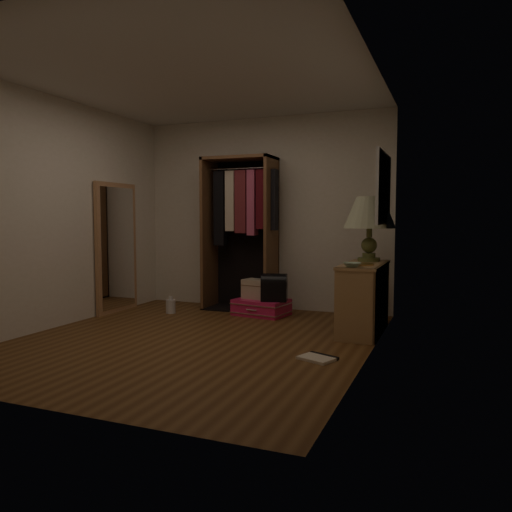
% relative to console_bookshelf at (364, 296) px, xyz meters
% --- Properties ---
extents(ground, '(4.00, 4.00, 0.00)m').
position_rel_console_bookshelf_xyz_m(ground, '(-1.54, -1.04, -0.39)').
color(ground, '#563518').
rests_on(ground, ground).
extents(room_walls, '(3.52, 4.02, 2.60)m').
position_rel_console_bookshelf_xyz_m(room_walls, '(-1.46, -1.00, 1.11)').
color(room_walls, silver).
rests_on(room_walls, ground).
extents(console_bookshelf, '(0.42, 1.12, 0.75)m').
position_rel_console_bookshelf_xyz_m(console_bookshelf, '(0.00, 0.00, 0.00)').
color(console_bookshelf, '#A0794D').
rests_on(console_bookshelf, ground).
extents(open_wardrobe, '(1.01, 0.50, 2.05)m').
position_rel_console_bookshelf_xyz_m(open_wardrobe, '(-1.75, 0.73, 0.83)').
color(open_wardrobe, brown).
rests_on(open_wardrobe, ground).
extents(floor_mirror, '(0.06, 0.80, 1.70)m').
position_rel_console_bookshelf_xyz_m(floor_mirror, '(-3.24, -0.04, 0.46)').
color(floor_mirror, '#B07E55').
rests_on(floor_mirror, ground).
extents(pink_suitcase, '(0.73, 0.58, 0.20)m').
position_rel_console_bookshelf_xyz_m(pink_suitcase, '(-1.37, 0.44, -0.29)').
color(pink_suitcase, '#CD1953').
rests_on(pink_suitcase, ground).
extents(train_case, '(0.41, 0.32, 0.26)m').
position_rel_console_bookshelf_xyz_m(train_case, '(-1.44, 0.49, -0.06)').
color(train_case, tan).
rests_on(train_case, pink_suitcase).
extents(black_bag, '(0.36, 0.28, 0.35)m').
position_rel_console_bookshelf_xyz_m(black_bag, '(-1.17, 0.37, -0.01)').
color(black_bag, black).
rests_on(black_bag, pink_suitcase).
extents(table_lamp, '(0.68, 0.68, 0.73)m').
position_rel_console_bookshelf_xyz_m(table_lamp, '(0.00, 0.27, 0.89)').
color(table_lamp, '#4E582A').
rests_on(table_lamp, console_bookshelf).
extents(brass_tray, '(0.27, 0.27, 0.01)m').
position_rel_console_bookshelf_xyz_m(brass_tray, '(0.00, -0.21, 0.36)').
color(brass_tray, '#B48745').
rests_on(brass_tray, console_bookshelf).
extents(ceramic_bowl, '(0.20, 0.20, 0.04)m').
position_rel_console_bookshelf_xyz_m(ceramic_bowl, '(-0.05, -0.47, 0.38)').
color(ceramic_bowl, '#A0C1A3').
rests_on(ceramic_bowl, console_bookshelf).
extents(white_jug, '(0.16, 0.16, 0.22)m').
position_rel_console_bookshelf_xyz_m(white_jug, '(-2.51, 0.11, -0.30)').
color(white_jug, silver).
rests_on(white_jug, ground).
extents(floor_book, '(0.36, 0.33, 0.03)m').
position_rel_console_bookshelf_xyz_m(floor_book, '(-0.18, -1.25, -0.38)').
color(floor_book, beige).
rests_on(floor_book, ground).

